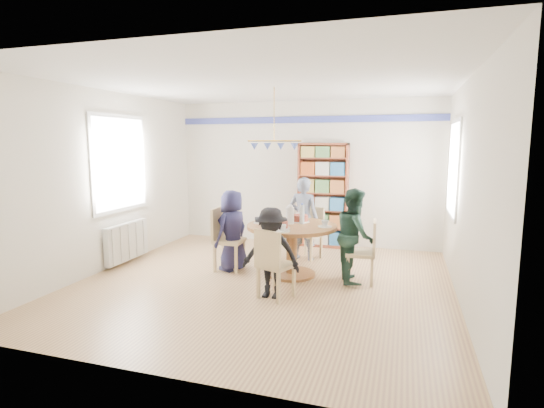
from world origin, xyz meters
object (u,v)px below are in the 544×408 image
at_px(person_near, 271,253).
at_px(chair_near, 272,261).
at_px(chair_left, 224,236).
at_px(chair_right, 366,249).
at_px(chair_far, 311,230).
at_px(radiator, 127,241).
at_px(dining_table, 292,238).
at_px(person_right, 355,235).
at_px(person_left, 232,230).
at_px(person_far, 304,219).
at_px(bookshelf, 323,196).

bearing_deg(person_near, chair_near, -56.42).
bearing_deg(chair_left, chair_right, -0.28).
bearing_deg(chair_near, chair_far, 88.77).
bearing_deg(person_near, radiator, 164.92).
distance_m(dining_table, chair_left, 1.05).
bearing_deg(chair_right, chair_far, 133.81).
xyz_separation_m(radiator, person_near, (2.68, -0.78, 0.22)).
bearing_deg(radiator, person_right, 2.67).
xyz_separation_m(chair_right, person_right, (-0.17, 0.04, 0.17)).
bearing_deg(radiator, person_left, 5.16).
distance_m(dining_table, person_right, 0.90).
height_order(radiator, person_left, person_left).
relative_size(chair_near, person_near, 0.78).
bearing_deg(person_near, chair_right, 41.23).
xyz_separation_m(chair_left, chair_right, (2.12, -0.01, -0.04)).
bearing_deg(chair_right, person_far, 139.98).
distance_m(radiator, person_near, 2.80).
distance_m(dining_table, chair_right, 1.07).
height_order(dining_table, chair_left, chair_left).
relative_size(chair_near, person_right, 0.68).
bearing_deg(person_far, chair_left, 50.31).
height_order(radiator, chair_near, chair_near).
xyz_separation_m(person_right, bookshelf, (-0.80, 1.87, 0.29)).
bearing_deg(dining_table, person_left, -179.85).
height_order(chair_left, person_left, person_left).
bearing_deg(person_left, person_near, 64.96).
relative_size(chair_right, person_right, 0.67).
height_order(chair_near, person_left, person_left).
bearing_deg(bookshelf, chair_near, -91.53).
bearing_deg(chair_right, radiator, -178.04).
relative_size(chair_left, chair_far, 1.11).
distance_m(chair_left, chair_far, 1.52).
bearing_deg(bookshelf, dining_table, -92.99).
bearing_deg(person_near, bookshelf, 88.83).
xyz_separation_m(radiator, person_far, (2.66, 1.05, 0.34)).
relative_size(chair_left, chair_right, 1.08).
distance_m(chair_near, person_left, 1.39).
xyz_separation_m(person_right, person_near, (-0.91, -0.95, -0.08)).
height_order(chair_far, person_far, person_far).
distance_m(dining_table, person_left, 0.93).
height_order(person_right, bookshelf, bookshelf).
xyz_separation_m(dining_table, person_right, (0.90, 0.01, 0.10)).
bearing_deg(dining_table, chair_right, -1.79).
xyz_separation_m(chair_left, person_left, (0.12, 0.02, 0.09)).
xyz_separation_m(dining_table, chair_right, (1.07, -0.03, -0.07)).
height_order(dining_table, person_near, person_near).
distance_m(radiator, person_far, 2.88).
relative_size(person_left, person_right, 0.94).
xyz_separation_m(chair_far, person_left, (-0.99, -1.01, 0.14)).
distance_m(chair_far, person_right, 1.32).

